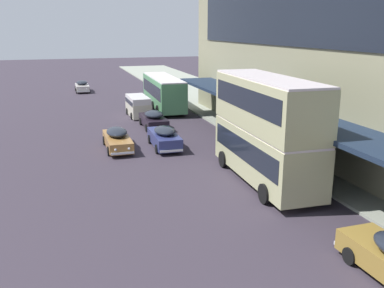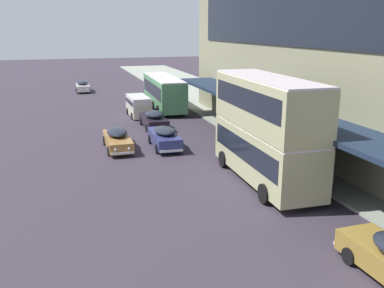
{
  "view_description": "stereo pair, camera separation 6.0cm",
  "coord_description": "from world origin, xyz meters",
  "views": [
    {
      "loc": [
        -6.68,
        -5.18,
        8.3
      ],
      "look_at": [
        0.92,
        19.47,
        1.28
      ],
      "focal_mm": 40.0,
      "sensor_mm": 36.0,
      "label": 1
    },
    {
      "loc": [
        -6.62,
        -5.2,
        8.3
      ],
      "look_at": [
        0.92,
        19.47,
        1.28
      ],
      "focal_mm": 40.0,
      "sensor_mm": 36.0,
      "label": 2
    }
  ],
  "objects": [
    {
      "name": "vw_van",
      "position": [
        0.35,
        35.41,
        1.1
      ],
      "size": [
        1.96,
        4.57,
        1.96
      ],
      "color": "beige",
      "rests_on": "ground"
    },
    {
      "name": "sedan_second_near",
      "position": [
        0.13,
        23.61,
        0.78
      ],
      "size": [
        1.88,
        4.74,
        1.56
      ],
      "color": "navy",
      "rests_on": "ground"
    },
    {
      "name": "sedan_trailing_near",
      "position": [
        -3.12,
        24.25,
        0.74
      ],
      "size": [
        1.74,
        4.92,
        1.48
      ],
      "color": "#9F6F37",
      "rests_on": "ground"
    },
    {
      "name": "sedan_oncoming_rear",
      "position": [
        -3.89,
        53.85,
        0.74
      ],
      "size": [
        1.81,
        4.49,
        1.48
      ],
      "color": "beige",
      "rests_on": "ground"
    },
    {
      "name": "transit_bus_kerbside_rear",
      "position": [
        3.63,
        38.46,
        1.93
      ],
      "size": [
        3.03,
        10.84,
        3.37
      ],
      "color": "#50905C",
      "rests_on": "ground"
    },
    {
      "name": "sedan_lead_near",
      "position": [
        0.73,
        30.02,
        0.75
      ],
      "size": [
        1.89,
        4.62,
        1.52
      ],
      "color": "black",
      "rests_on": "ground"
    },
    {
      "name": "transit_bus_kerbside_front",
      "position": [
        3.76,
        15.12,
        3.14
      ],
      "size": [
        2.99,
        9.17,
        5.82
      ],
      "color": "tan",
      "rests_on": "ground"
    }
  ]
}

